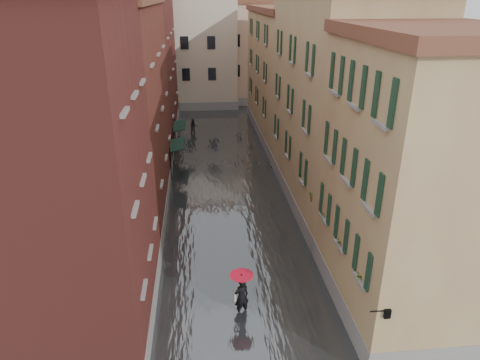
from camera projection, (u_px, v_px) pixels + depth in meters
name	position (u px, v px, depth m)	size (l,w,h in m)	color
ground	(242.00, 284.00, 20.83)	(120.00, 120.00, 0.00)	#5C5D5F
floodwater	(224.00, 178.00, 32.66)	(10.00, 60.00, 0.20)	#404447
building_left_near	(59.00, 185.00, 15.78)	(6.00, 8.00, 13.00)	maroon
building_left_mid	(112.00, 115.00, 25.92)	(6.00, 14.00, 12.50)	maroon
building_left_far	(139.00, 65.00, 39.31)	(6.00, 16.00, 14.00)	maroon
building_right_near	(418.00, 188.00, 17.35)	(6.00, 8.00, 11.50)	#9C7150
building_right_mid	(337.00, 106.00, 27.10)	(6.00, 14.00, 13.00)	tan
building_right_far	(288.00, 76.00, 41.09)	(6.00, 16.00, 11.50)	#9C7150
building_end_cream	(186.00, 52.00, 52.65)	(12.00, 9.00, 13.00)	#BAA694
building_end_pink	(256.00, 53.00, 55.50)	(10.00, 9.00, 12.00)	tan
awning_near	(177.00, 145.00, 32.37)	(1.09, 3.03, 2.80)	black
awning_far	(179.00, 126.00, 37.04)	(1.09, 3.35, 2.80)	black
wall_lantern	(386.00, 313.00, 14.55)	(0.71, 0.22, 0.35)	black
window_planters	(327.00, 212.00, 20.26)	(0.59, 10.48, 0.84)	brown
pedestrian_main	(241.00, 290.00, 18.38)	(1.06, 1.06, 2.06)	black
pedestrian_far	(194.00, 127.00, 42.77)	(0.79, 0.62, 1.63)	black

